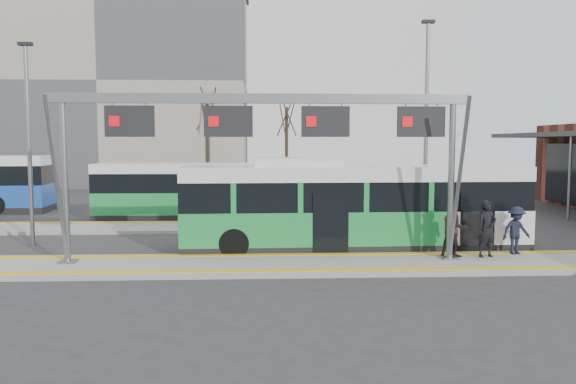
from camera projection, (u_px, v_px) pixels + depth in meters
name	position (u px, v px, depth m)	size (l,w,h in m)	color
ground	(278.00, 267.00, 17.39)	(120.00, 120.00, 0.00)	#2D2D30
platform_main	(278.00, 265.00, 17.38)	(22.00, 3.00, 0.15)	gray
platform_second	(184.00, 227.00, 25.16)	(20.00, 3.00, 0.15)	gray
tactile_main	(278.00, 262.00, 17.37)	(22.00, 2.65, 0.02)	yellow
tactile_second	(187.00, 222.00, 26.30)	(20.00, 0.35, 0.02)	yellow
gantry	(266.00, 128.00, 17.25)	(13.00, 1.68, 5.20)	slate
apartment_block	(115.00, 85.00, 51.77)	(24.50, 12.50, 18.40)	#A19686
hero_bus	(352.00, 208.00, 20.06)	(12.18, 2.88, 3.33)	black
bg_bus_green	(209.00, 191.00, 28.36)	(11.31, 2.60, 2.82)	black
passenger_a	(487.00, 229.00, 18.14)	(0.68, 0.44, 1.85)	black
passenger_b	(454.00, 230.00, 18.12)	(0.87, 0.68, 1.80)	black
passenger_c	(516.00, 230.00, 18.61)	(1.03, 0.59, 1.59)	black
tree_left	(207.00, 109.00, 46.31)	(1.40, 1.40, 8.71)	#382B21
tree_mid	(287.00, 118.00, 48.26)	(1.40, 1.40, 7.85)	#382B21
tree_far	(49.00, 120.00, 47.31)	(1.40, 1.40, 7.63)	#382B21
lamp_west	(29.00, 139.00, 20.90)	(0.50, 0.25, 7.53)	slate
lamp_east	(426.00, 124.00, 22.51)	(0.50, 0.25, 8.68)	slate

